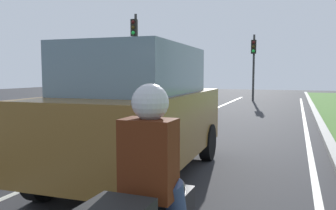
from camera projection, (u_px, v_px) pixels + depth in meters
ground_plane at (193, 127)px, 11.77m from camera, size 60.00×60.00×0.00m
lane_line_center at (174, 126)px, 12.02m from camera, size 0.12×32.00×0.01m
lane_line_right_edge at (307, 133)px, 10.53m from camera, size 0.12×32.00×0.01m
curb_right at (325, 133)px, 10.35m from camera, size 0.24×48.00×0.12m
car_suv_ahead at (140, 111)px, 6.00m from camera, size 2.08×4.55×2.28m
car_hatchback_far at (132, 99)px, 13.07m from camera, size 1.84×3.75×1.78m
rider_person at (150, 157)px, 2.60m from camera, size 0.50×0.40×1.16m
traffic_light_overhead_left at (135, 45)px, 18.67m from camera, size 0.32×0.50×5.03m
traffic_light_far_median at (254, 57)px, 22.89m from camera, size 0.32×0.50×4.41m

